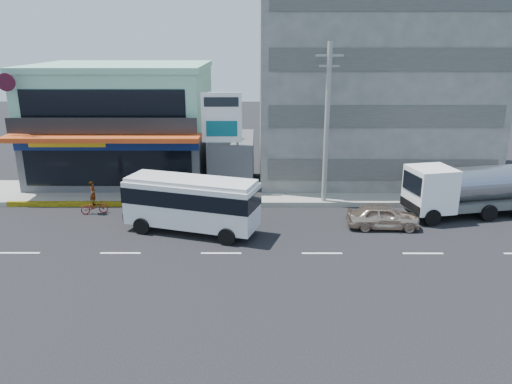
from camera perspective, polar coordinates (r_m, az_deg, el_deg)
ground at (r=24.93m, az=-4.00°, el=-7.00°), size 120.00×120.00×0.00m
sidewalk at (r=33.85m, az=5.59°, el=-0.10°), size 70.00×5.00×0.30m
shop_building at (r=38.39m, az=-14.74°, el=7.41°), size 12.40×11.70×8.00m
concrete_building at (r=38.67m, az=12.71°, el=12.12°), size 16.00×12.00×14.00m
gap_structure at (r=35.72m, az=-2.72°, el=3.56°), size 3.00×6.00×3.50m
satellite_dish at (r=34.35m, az=-2.85°, el=6.12°), size 1.50×1.50×0.15m
billboard at (r=32.37m, az=-3.94°, el=7.84°), size 2.60×0.18×6.90m
utility_pole_near at (r=30.77m, az=8.09°, el=7.63°), size 1.60×0.30×10.00m
minibus at (r=27.10m, az=-7.40°, el=-0.98°), size 7.59×4.39×3.02m
sedan at (r=28.68m, az=14.34°, el=-2.71°), size 4.07×1.76×1.37m
tanker_truck at (r=31.93m, az=22.96°, el=0.31°), size 8.12×3.88×3.08m
motorcycle_rider at (r=31.58m, az=-18.03°, el=-1.21°), size 1.67×0.96×2.02m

